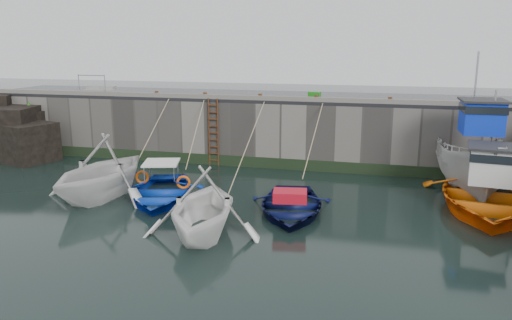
% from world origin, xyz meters
% --- Properties ---
extents(ground, '(120.00, 120.00, 0.00)m').
position_xyz_m(ground, '(0.00, 0.00, 0.00)').
color(ground, black).
rests_on(ground, ground).
extents(quay_back, '(30.00, 5.00, 3.00)m').
position_xyz_m(quay_back, '(0.00, 12.50, 1.50)').
color(quay_back, slate).
rests_on(quay_back, ground).
extents(road_back, '(30.00, 5.00, 0.16)m').
position_xyz_m(road_back, '(0.00, 12.50, 3.08)').
color(road_back, black).
rests_on(road_back, quay_back).
extents(kerb_back, '(30.00, 0.30, 0.20)m').
position_xyz_m(kerb_back, '(0.00, 10.15, 3.26)').
color(kerb_back, slate).
rests_on(kerb_back, road_back).
extents(algae_back, '(30.00, 0.08, 0.50)m').
position_xyz_m(algae_back, '(0.00, 9.96, 0.25)').
color(algae_back, black).
rests_on(algae_back, ground).
extents(rock_outcrop, '(5.85, 4.24, 3.41)m').
position_xyz_m(rock_outcrop, '(-12.92, 9.11, 1.26)').
color(rock_outcrop, black).
rests_on(rock_outcrop, ground).
extents(ladder, '(0.51, 0.08, 3.20)m').
position_xyz_m(ladder, '(-2.00, 9.91, 1.59)').
color(ladder, '#3F1E0F').
rests_on(ladder, ground).
extents(boat_near_white, '(4.89, 5.52, 2.70)m').
position_xyz_m(boat_near_white, '(-4.41, 4.02, 0.00)').
color(boat_near_white, silver).
rests_on(boat_near_white, ground).
extents(boat_near_white_rope, '(0.04, 4.35, 3.10)m').
position_xyz_m(boat_near_white_rope, '(-4.41, 8.26, 0.00)').
color(boat_near_white_rope, tan).
rests_on(boat_near_white_rope, ground).
extents(boat_near_blue, '(4.57, 5.48, 0.98)m').
position_xyz_m(boat_near_blue, '(-2.21, 4.42, 0.00)').
color(boat_near_blue, '#0C36B5').
rests_on(boat_near_blue, ground).
extents(boat_near_blue_rope, '(0.04, 4.03, 3.10)m').
position_xyz_m(boat_near_blue_rope, '(-2.21, 8.46, 0.00)').
color(boat_near_blue_rope, tan).
rests_on(boat_near_blue_rope, ground).
extents(boat_near_blacktrim, '(4.66, 5.15, 2.37)m').
position_xyz_m(boat_near_blacktrim, '(0.62, 1.44, 0.00)').
color(boat_near_blacktrim, white).
rests_on(boat_near_blacktrim, ground).
extents(boat_near_blacktrim_rope, '(0.04, 6.60, 3.10)m').
position_xyz_m(boat_near_blacktrim_rope, '(0.62, 6.97, 0.00)').
color(boat_near_blacktrim_rope, tan).
rests_on(boat_near_blacktrim_rope, ground).
extents(boat_near_navy, '(3.92, 4.99, 0.94)m').
position_xyz_m(boat_near_navy, '(2.82, 4.12, 0.00)').
color(boat_near_navy, '#0A103E').
rests_on(boat_near_navy, ground).
extents(boat_near_navy_rope, '(0.04, 4.27, 3.10)m').
position_xyz_m(boat_near_navy_rope, '(2.82, 8.31, 0.00)').
color(boat_near_navy_rope, tan).
rests_on(boat_near_navy_rope, ground).
extents(boat_far_white, '(2.83, 7.15, 5.74)m').
position_xyz_m(boat_far_white, '(9.32, 8.49, 1.15)').
color(boat_far_white, silver).
rests_on(boat_far_white, ground).
extents(boat_far_orange, '(5.75, 7.43, 4.42)m').
position_xyz_m(boat_far_orange, '(9.49, 6.34, 0.45)').
color(boat_far_orange, orange).
rests_on(boat_far_orange, ground).
extents(fish_crate, '(0.60, 0.44, 0.31)m').
position_xyz_m(fish_crate, '(2.55, 11.45, 3.32)').
color(fish_crate, '#1C7F17').
rests_on(fish_crate, road_back).
extents(railing, '(1.60, 1.05, 1.00)m').
position_xyz_m(railing, '(-8.75, 11.25, 3.36)').
color(railing, '#A5A8AD').
rests_on(railing, road_back).
extents(bollard_a, '(0.18, 0.18, 0.28)m').
position_xyz_m(bollard_a, '(-5.00, 10.25, 3.30)').
color(bollard_a, '#3F1E0F').
rests_on(bollard_a, road_back).
extents(bollard_b, '(0.18, 0.18, 0.28)m').
position_xyz_m(bollard_b, '(-2.50, 10.25, 3.30)').
color(bollard_b, '#3F1E0F').
rests_on(bollard_b, road_back).
extents(bollard_c, '(0.18, 0.18, 0.28)m').
position_xyz_m(bollard_c, '(0.20, 10.25, 3.30)').
color(bollard_c, '#3F1E0F').
rests_on(bollard_c, road_back).
extents(bollard_d, '(0.18, 0.18, 0.28)m').
position_xyz_m(bollard_d, '(2.80, 10.25, 3.30)').
color(bollard_d, '#3F1E0F').
rests_on(bollard_d, road_back).
extents(bollard_e, '(0.18, 0.18, 0.28)m').
position_xyz_m(bollard_e, '(6.00, 10.25, 3.30)').
color(bollard_e, '#3F1E0F').
rests_on(bollard_e, road_back).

